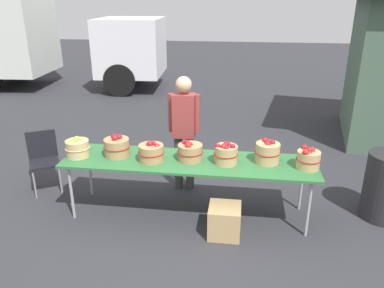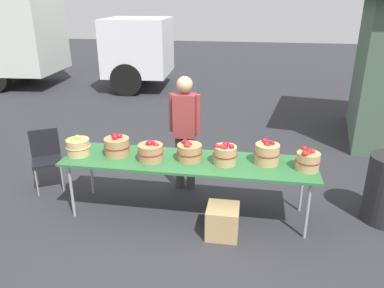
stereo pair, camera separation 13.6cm
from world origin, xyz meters
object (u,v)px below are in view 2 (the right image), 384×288
at_px(apple_basket_red_0, 117,146).
at_px(folding_chair, 46,155).
at_px(apple_basket_green_0, 78,146).
at_px(box_truck, 22,37).
at_px(produce_crate, 223,221).
at_px(vendor_adult, 185,125).
at_px(apple_basket_red_4, 267,153).
at_px(apple_basket_red_5, 308,160).
at_px(market_table, 188,163).
at_px(apple_basket_red_3, 225,154).
at_px(apple_basket_red_1, 151,152).
at_px(apple_basket_red_2, 189,152).

height_order(apple_basket_red_0, folding_chair, apple_basket_red_0).
height_order(apple_basket_green_0, box_truck, box_truck).
xyz_separation_m(folding_chair, produce_crate, (2.62, -0.79, -0.32)).
relative_size(vendor_adult, box_truck, 0.21).
xyz_separation_m(apple_basket_red_4, apple_basket_red_5, (0.46, -0.10, -0.01)).
relative_size(market_table, apple_basket_green_0, 10.06).
xyz_separation_m(apple_basket_red_0, folding_chair, (-1.23, 0.36, -0.36)).
height_order(apple_basket_green_0, apple_basket_red_0, apple_basket_red_0).
xyz_separation_m(market_table, apple_basket_red_3, (0.45, -0.02, 0.16)).
height_order(market_table, folding_chair, folding_chair).
distance_m(box_truck, produce_crate, 9.82).
relative_size(apple_basket_green_0, box_truck, 0.04).
relative_size(apple_basket_green_0, produce_crate, 0.83).
relative_size(apple_basket_red_4, vendor_adult, 0.19).
bearing_deg(apple_basket_red_1, folding_chair, 164.87).
bearing_deg(vendor_adult, box_truck, -44.70).
bearing_deg(apple_basket_green_0, apple_basket_red_1, -0.86).
height_order(vendor_adult, produce_crate, vendor_adult).
bearing_deg(apple_basket_red_0, apple_basket_red_1, -11.30).
bearing_deg(apple_basket_red_5, box_truck, 139.28).
bearing_deg(apple_basket_red_1, vendor_adult, 69.37).
height_order(apple_basket_red_2, apple_basket_red_5, apple_basket_red_5).
relative_size(market_table, apple_basket_red_3, 10.50).
height_order(apple_basket_red_0, apple_basket_red_5, apple_basket_red_0).
relative_size(market_table, vendor_adult, 1.88).
relative_size(market_table, apple_basket_red_5, 10.82).
height_order(apple_basket_red_2, produce_crate, apple_basket_red_2).
height_order(apple_basket_green_0, apple_basket_red_4, apple_basket_red_4).
distance_m(apple_basket_red_1, apple_basket_red_3, 0.90).
distance_m(apple_basket_red_2, apple_basket_red_5, 1.40).
bearing_deg(apple_basket_red_2, apple_basket_red_5, -1.83).
bearing_deg(apple_basket_red_3, market_table, 177.17).
height_order(market_table, box_truck, box_truck).
bearing_deg(apple_basket_red_5, apple_basket_green_0, -179.53).
xyz_separation_m(apple_basket_red_1, apple_basket_red_3, (0.90, 0.04, 0.01)).
relative_size(apple_basket_red_2, box_truck, 0.04).
height_order(apple_basket_red_3, box_truck, box_truck).
height_order(apple_basket_red_0, vendor_adult, vendor_adult).
xyz_separation_m(market_table, apple_basket_green_0, (-1.40, -0.05, 0.15)).
relative_size(apple_basket_red_4, produce_crate, 0.84).
relative_size(apple_basket_red_5, vendor_adult, 0.17).
distance_m(market_table, folding_chair, 2.19).
relative_size(apple_basket_red_1, apple_basket_red_3, 1.10).
relative_size(apple_basket_green_0, apple_basket_red_1, 0.95).
bearing_deg(vendor_adult, apple_basket_red_2, 104.12).
xyz_separation_m(vendor_adult, folding_chair, (-1.98, -0.30, -0.46)).
distance_m(market_table, box_truck, 9.15).
bearing_deg(folding_chair, box_truck, 92.87).
distance_m(apple_basket_red_0, vendor_adult, 1.01).
height_order(apple_basket_red_4, folding_chair, apple_basket_red_4).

